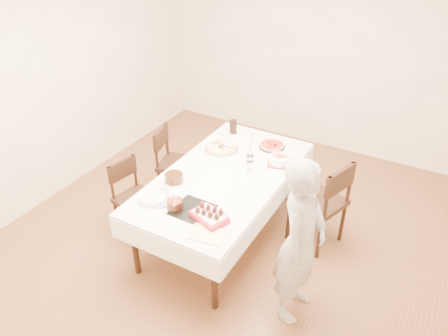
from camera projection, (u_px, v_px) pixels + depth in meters
The scene contains 22 objects.
floor at pixel (227, 236), 4.77m from camera, with size 5.00×5.00×0.00m, color brown.
wall_back at pixel (318, 53), 5.88m from camera, with size 4.50×0.04×2.70m, color white.
wall_left at pixel (56, 81), 4.99m from camera, with size 0.04×5.00×2.70m, color white.
dining_table at pixel (224, 205), 4.62m from camera, with size 1.14×2.14×0.75m, color white.
chair_right_savory at pixel (318, 202), 4.46m from camera, with size 0.51×0.51×1.00m, color black, non-canonical shape.
chair_left_savory at pixel (178, 164), 5.19m from camera, with size 0.45×0.45×0.89m, color black, non-canonical shape.
chair_left_dessert at pixel (137, 199), 4.63m from camera, with size 0.43×0.43×0.84m, color black, non-canonical shape.
person at pixel (301, 242), 3.54m from camera, with size 0.56×0.37×1.54m, color #B0ACA6.
pizza_white at pixel (222, 148), 4.84m from camera, with size 0.37×0.37×0.04m, color beige.
pizza_pepperoni at pixel (272, 146), 4.89m from camera, with size 0.29×0.29×0.04m, color red.
red_placemat at pixel (279, 163), 4.61m from camera, with size 0.25×0.25×0.01m, color #B21E1E.
pasta_bowl at pixel (280, 160), 4.59m from camera, with size 0.22×0.22×0.07m, color white.
taper_candle at pixel (251, 146), 4.55m from camera, with size 0.08×0.08×0.38m, color white.
shaker_pair at pixel (248, 168), 4.46m from camera, with size 0.07×0.07×0.08m, color white, non-canonical shape.
cola_glass at pixel (233, 127), 5.16m from camera, with size 0.09×0.09×0.16m, color black.
layer_cake at pixel (174, 178), 4.29m from camera, with size 0.23×0.23×0.09m, color #331C0C.
cake_board at pixel (193, 210), 3.93m from camera, with size 0.34×0.34×0.01m, color black.
birthday_cake at pixel (175, 201), 3.90m from camera, with size 0.15×0.15×0.15m, color #37180F.
strawberry_box at pixel (209, 216), 3.80m from camera, with size 0.32×0.21×0.08m, color red, non-canonical shape.
box_lid at pixel (208, 235), 3.64m from camera, with size 0.31×0.21×0.03m, color beige.
plate_stack at pixel (152, 198), 4.04m from camera, with size 0.24×0.24×0.05m, color white.
china_plate at pixel (159, 198), 4.08m from camera, with size 0.32×0.32×0.01m, color white.
Camera 1 is at (1.77, -3.18, 3.17)m, focal length 35.00 mm.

